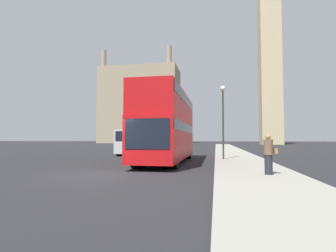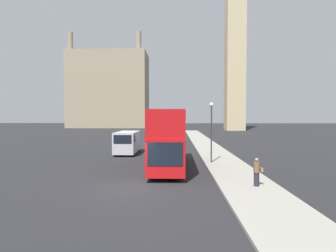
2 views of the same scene
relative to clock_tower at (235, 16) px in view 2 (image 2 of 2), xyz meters
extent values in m
plane|color=black|center=(-19.90, -64.12, -33.77)|extent=(300.00, 300.00, 0.00)
cube|color=gray|center=(-13.17, -64.12, -33.70)|extent=(3.47, 120.00, 0.15)
cube|color=tan|center=(0.00, 0.00, -10.68)|extent=(5.41, 5.41, 46.19)
cube|color=gray|center=(-42.77, 19.52, -19.82)|extent=(28.60, 14.32, 27.89)
cylinder|color=gray|center=(-54.93, 13.43, -2.81)|extent=(1.72, 1.72, 6.14)
cylinder|color=gray|center=(-30.62, 13.43, -2.81)|extent=(1.72, 1.72, 6.14)
cube|color=#B71114|center=(-17.99, -58.09, -32.26)|extent=(2.46, 10.40, 2.41)
cube|color=#B71114|center=(-17.99, -58.09, -30.14)|extent=(2.46, 10.19, 1.83)
cube|color=black|center=(-17.99, -58.09, -31.48)|extent=(2.50, 9.98, 0.55)
cube|color=black|center=(-17.99, -58.09, -29.60)|extent=(2.50, 9.77, 0.55)
cube|color=black|center=(-17.99, -63.30, -31.97)|extent=(2.16, 0.03, 1.45)
cylinder|color=black|center=(-18.88, -61.72, -33.22)|extent=(0.69, 1.10, 1.10)
cylinder|color=black|center=(-17.11, -61.72, -33.22)|extent=(0.69, 1.10, 1.10)
cylinder|color=black|center=(-18.88, -54.45, -33.22)|extent=(0.69, 1.10, 1.10)
cylinder|color=black|center=(-17.11, -54.45, -33.22)|extent=(0.69, 1.10, 1.10)
cube|color=#B2B7BC|center=(-22.71, -50.53, -32.45)|extent=(2.15, 5.16, 2.20)
cube|color=black|center=(-22.71, -53.12, -31.97)|extent=(1.83, 0.02, 0.88)
cube|color=black|center=(-22.71, -52.20, -31.97)|extent=(2.18, 0.93, 0.71)
cylinder|color=black|center=(-23.51, -52.28, -33.38)|extent=(0.54, 0.79, 0.79)
cylinder|color=black|center=(-21.90, -52.28, -33.38)|extent=(0.54, 0.79, 0.79)
cylinder|color=black|center=(-23.51, -48.77, -33.38)|extent=(0.54, 0.79, 0.79)
cylinder|color=black|center=(-21.90, -48.77, -33.38)|extent=(0.54, 0.79, 0.79)
cylinder|color=#23232D|center=(-12.78, -64.20, -33.23)|extent=(0.30, 0.30, 0.77)
cylinder|color=brown|center=(-12.78, -64.20, -32.54)|extent=(0.35, 0.35, 0.61)
sphere|color=#9E704C|center=(-12.78, -64.20, -32.13)|extent=(0.21, 0.21, 0.21)
cube|color=olive|center=(-12.50, -64.20, -32.69)|extent=(0.12, 0.24, 0.20)
cylinder|color=#2D332D|center=(-14.32, -56.51, -31.23)|extent=(0.12, 0.12, 4.78)
sphere|color=beige|center=(-14.32, -56.51, -28.67)|extent=(0.36, 0.36, 0.36)
camera|label=1|loc=(-14.82, -75.18, -32.21)|focal=28.00mm
camera|label=2|loc=(-17.30, -79.03, -29.70)|focal=28.00mm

